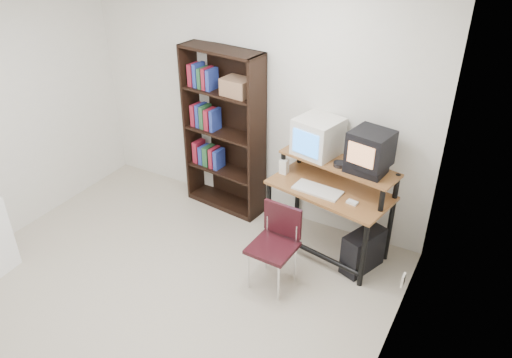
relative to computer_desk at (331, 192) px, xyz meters
The scene contains 17 objects.
floor 2.07m from the computer_desk, 124.07° to the right, with size 4.00×4.00×0.01m, color #C0B59F.
ceiling 2.74m from the computer_desk, 124.07° to the right, with size 4.00×4.00×0.01m, color white.
back_wall 1.31m from the computer_desk, 160.89° to the left, with size 4.00×0.01×2.60m, color silver.
right_wall 1.95m from the computer_desk, 60.84° to the right, with size 0.01×4.00×2.60m, color silver.
computer_desk is the anchor object (origin of this frame).
crt_monitor 0.56m from the computer_desk, 144.55° to the left, with size 0.48×0.48×0.38m.
vcr 0.44m from the computer_desk, ahead, with size 0.36×0.26×0.08m, color black.
crt_tv 0.62m from the computer_desk, 11.47° to the left, with size 0.41×0.41×0.33m.
cd_spindle 0.31m from the computer_desk, 25.05° to the left, with size 0.12×0.12×0.05m, color #26262B.
keyboard 0.16m from the computer_desk, 129.19° to the right, with size 0.47×0.21×0.04m, color silver.
mousepad 0.34m from the computer_desk, 33.69° to the right, with size 0.22×0.18×0.01m, color black.
mouse 0.32m from the computer_desk, 31.83° to the right, with size 0.10×0.06×0.03m, color white.
desk_speaker 0.55m from the computer_desk, behind, with size 0.08×0.07×0.17m, color silver.
pc_tower 0.65m from the computer_desk, 16.82° to the right, with size 0.20×0.45×0.42m, color black.
school_chair 0.77m from the computer_desk, 109.24° to the right, with size 0.42×0.42×0.80m.
bookshelf 1.42m from the computer_desk, behind, with size 0.97×0.42×1.87m.
wall_outlet 1.08m from the computer_desk, 27.80° to the right, with size 0.02×0.08×0.12m, color beige.
Camera 1 is at (2.47, -2.39, 3.27)m, focal length 35.00 mm.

